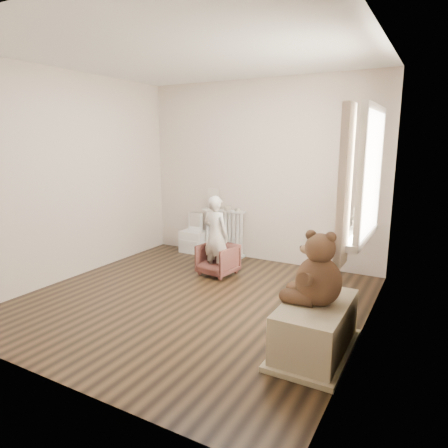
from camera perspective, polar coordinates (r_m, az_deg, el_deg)
The scene contains 20 objects.
floor at distance 4.57m, azimuth -4.45°, elevation -10.70°, with size 3.60×3.60×0.01m, color black.
ceiling at distance 4.31m, azimuth -5.06°, elevation 23.18°, with size 3.60×3.60×0.01m, color white.
back_wall at distance 5.83m, azimuth 5.18°, elevation 7.37°, with size 3.60×0.02×2.60m, color beige.
front_wall at distance 2.94m, azimuth -24.55°, elevation 1.94°, with size 3.60×0.02×2.60m, color beige.
left_wall at distance 5.45m, azimuth -20.81°, elevation 6.34°, with size 0.02×3.60×2.60m, color beige.
right_wall at distance 3.58m, azimuth 20.05°, elevation 3.91°, with size 0.02×3.60×2.60m, color beige.
window at distance 3.87m, azimuth 20.34°, elevation 6.66°, with size 0.03×0.90×1.10m, color white.
window_sill at distance 3.97m, azimuth 18.46°, elevation -1.58°, with size 0.22×1.10×0.06m, color silver.
curtain_left at distance 3.34m, azimuth 16.87°, elevation 5.13°, with size 0.06×0.26×1.30m, color beige.
curtain_right at distance 4.45m, azimuth 20.03°, elevation 6.49°, with size 0.06×0.26×1.30m, color beige.
radiator at distance 6.09m, azimuth -0.01°, elevation -1.05°, with size 0.69×0.13×0.72m, color silver.
paper_doll at distance 6.09m, azimuth -1.54°, elevation 3.62°, with size 0.19×0.02×0.31m, color beige.
tin_a at distance 5.99m, azimuth 0.50°, elevation 2.29°, with size 0.11×0.11×0.06m, color #A59E8C.
tin_b at distance 5.92m, azimuth 1.89°, elevation 2.07°, with size 0.08×0.08×0.05m, color #A59E8C.
toy_vanity at distance 6.36m, azimuth -4.34°, elevation -1.60°, with size 0.40×0.29×0.63m, color silver.
armchair at distance 5.30m, azimuth -0.90°, elevation -5.08°, with size 0.44×0.45×0.41m, color #522925.
child at distance 5.17m, azimuth -1.19°, elevation -1.66°, with size 0.38×0.25×1.05m, color white.
toy_bench at distance 3.53m, azimuth 12.91°, elevation -14.50°, with size 0.50×0.94×0.44m, color #C7BB93.
teddy_bear at distance 3.34m, azimuth 13.37°, elevation -7.35°, with size 0.49×0.38×0.60m, color #3C2719, non-canonical shape.
plush_cat at distance 4.10m, azimuth 18.85°, elevation 0.65°, with size 0.17×0.27×0.23m, color slate, non-canonical shape.
Camera 1 is at (2.34, -3.51, 1.75)m, focal length 32.00 mm.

